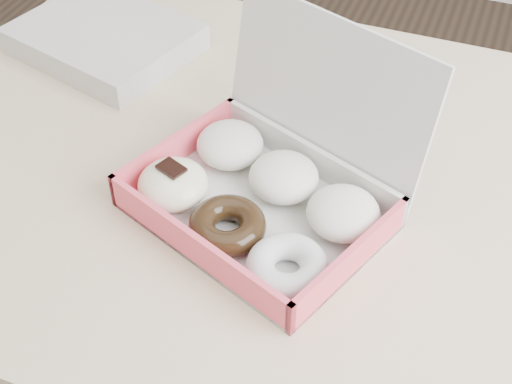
% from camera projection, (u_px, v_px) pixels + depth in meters
% --- Properties ---
extents(table, '(1.20, 0.80, 0.75)m').
position_uv_depth(table, '(318.00, 221.00, 0.99)').
color(table, '#CBB486').
rests_on(table, ground).
extents(donut_box, '(0.37, 0.35, 0.22)m').
position_uv_depth(donut_box, '(264.00, 187.00, 0.88)').
color(donut_box, silver).
rests_on(donut_box, table).
extents(newspapers, '(0.31, 0.27, 0.04)m').
position_uv_depth(newspapers, '(105.00, 38.00, 1.15)').
color(newspapers, silver).
rests_on(newspapers, table).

